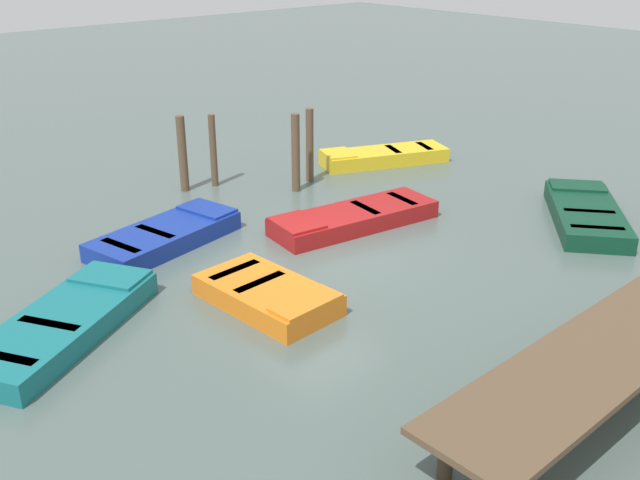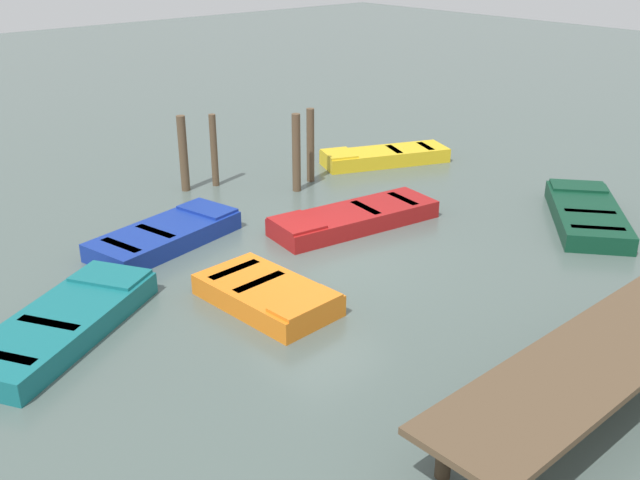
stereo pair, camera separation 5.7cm
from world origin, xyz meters
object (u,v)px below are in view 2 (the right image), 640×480
at_px(mooring_piling_far_right, 296,153).
at_px(mooring_piling_mid_right, 310,145).
at_px(rowboat_yellow, 384,156).
at_px(mooring_piling_near_right, 183,154).
at_px(dock_segment, 593,363).
at_px(rowboat_teal, 62,323).
at_px(rowboat_blue, 166,235).
at_px(mooring_piling_mid_left, 214,150).
at_px(rowboat_dark_green, 587,214).
at_px(rowboat_orange, 267,294).
at_px(rowboat_red, 354,218).

bearing_deg(mooring_piling_far_right, mooring_piling_mid_right, -154.82).
bearing_deg(rowboat_yellow, mooring_piling_near_right, 5.01).
relative_size(dock_segment, rowboat_teal, 1.56).
xyz_separation_m(rowboat_blue, mooring_piling_mid_left, (-2.99, -2.58, 0.75)).
relative_size(rowboat_dark_green, mooring_piling_near_right, 1.87).
bearing_deg(rowboat_yellow, rowboat_teal, 38.59).
bearing_deg(rowboat_teal, rowboat_orange, -54.63).
xyz_separation_m(rowboat_yellow, mooring_piling_mid_right, (2.66, -0.19, 0.78)).
bearing_deg(rowboat_red, rowboat_dark_green, 149.57).
bearing_deg(rowboat_dark_green, rowboat_red, 101.92).
xyz_separation_m(rowboat_blue, mooring_piling_mid_right, (-5.14, -1.20, 0.78)).
height_order(rowboat_yellow, mooring_piling_mid_right, mooring_piling_mid_right).
bearing_deg(rowboat_teal, rowboat_dark_green, -46.03).
relative_size(rowboat_dark_green, mooring_piling_mid_right, 1.86).
bearing_deg(dock_segment, rowboat_teal, -56.94).
bearing_deg(mooring_piling_near_right, rowboat_orange, 71.20).
distance_m(rowboat_dark_green, mooring_piling_mid_left, 9.42).
bearing_deg(rowboat_red, mooring_piling_mid_right, -105.57).
height_order(rowboat_orange, mooring_piling_mid_left, mooring_piling_mid_left).
height_order(mooring_piling_mid_left, mooring_piling_mid_right, mooring_piling_mid_right).
height_order(dock_segment, mooring_piling_near_right, mooring_piling_near_right).
bearing_deg(rowboat_red, mooring_piling_far_right, -93.87).
relative_size(rowboat_dark_green, rowboat_teal, 0.92).
height_order(rowboat_red, rowboat_orange, same).
distance_m(dock_segment, mooring_piling_near_right, 11.97).
bearing_deg(rowboat_red, rowboat_teal, 10.25).
bearing_deg(rowboat_teal, mooring_piling_far_right, -8.76).
relative_size(rowboat_orange, rowboat_blue, 0.76).
height_order(rowboat_dark_green, mooring_piling_near_right, mooring_piling_near_right).
height_order(mooring_piling_far_right, mooring_piling_mid_left, mooring_piling_far_right).
relative_size(dock_segment, rowboat_orange, 2.31).
xyz_separation_m(dock_segment, mooring_piling_near_right, (-0.75, -11.94, 0.15)).
distance_m(dock_segment, mooring_piling_mid_left, 11.86).
distance_m(rowboat_teal, mooring_piling_mid_right, 9.10).
xyz_separation_m(rowboat_red, mooring_piling_near_right, (1.59, -4.71, 0.78)).
bearing_deg(rowboat_red, mooring_piling_near_right, -63.26).
bearing_deg(rowboat_teal, mooring_piling_mid_right, -8.43).
bearing_deg(rowboat_yellow, rowboat_dark_green, 114.43).
distance_m(dock_segment, rowboat_dark_green, 7.67).
bearing_deg(mooring_piling_far_right, rowboat_orange, 45.80).
relative_size(rowboat_teal, rowboat_orange, 1.48).
distance_m(mooring_piling_mid_left, mooring_piling_mid_right, 2.56).
height_order(rowboat_red, mooring_piling_mid_left, mooring_piling_mid_left).
bearing_deg(rowboat_yellow, dock_segment, 80.29).
xyz_separation_m(rowboat_dark_green, rowboat_blue, (8.03, -5.34, 0.00)).
distance_m(rowboat_dark_green, rowboat_teal, 11.71).
relative_size(rowboat_teal, mooring_piling_mid_right, 2.02).
distance_m(rowboat_orange, mooring_piling_mid_right, 7.13).
bearing_deg(rowboat_blue, mooring_piling_near_right, 39.55).
xyz_separation_m(rowboat_yellow, mooring_piling_far_right, (3.45, 0.18, 0.81)).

